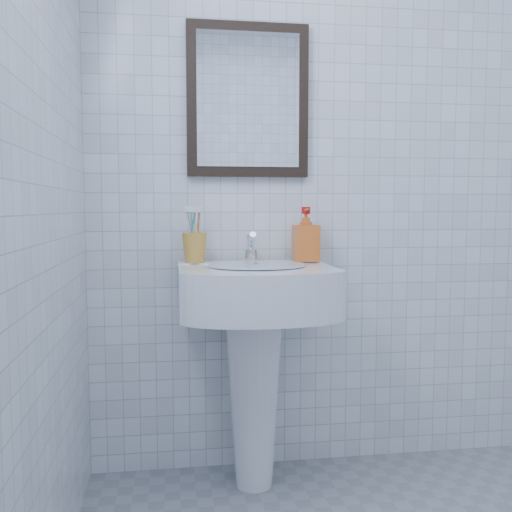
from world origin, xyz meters
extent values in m
cube|color=silver|center=(0.00, 1.20, 1.25)|extent=(2.20, 0.02, 2.50)
cone|color=white|center=(-0.44, 1.01, 0.37)|extent=(0.23, 0.23, 0.73)
cube|color=white|center=(-0.44, 0.96, 0.80)|extent=(0.59, 0.42, 0.18)
cube|color=white|center=(-0.44, 1.12, 0.88)|extent=(0.59, 0.10, 0.03)
cylinder|color=silver|center=(-0.44, 0.93, 0.90)|extent=(0.37, 0.37, 0.01)
cylinder|color=silver|center=(-0.44, 1.10, 0.92)|extent=(0.05, 0.05, 0.05)
cylinder|color=silver|center=(-0.44, 1.08, 0.98)|extent=(0.03, 0.10, 0.08)
cylinder|color=silver|center=(-0.44, 1.12, 0.96)|extent=(0.03, 0.05, 0.09)
imported|color=red|center=(-0.21, 1.10, 1.00)|extent=(0.10, 0.10, 0.22)
cube|color=black|center=(-0.44, 1.18, 1.55)|extent=(0.50, 0.04, 0.62)
cube|color=white|center=(-0.44, 1.16, 1.55)|extent=(0.42, 0.00, 0.54)
camera|label=1|loc=(-0.76, -1.17, 1.11)|focal=40.00mm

